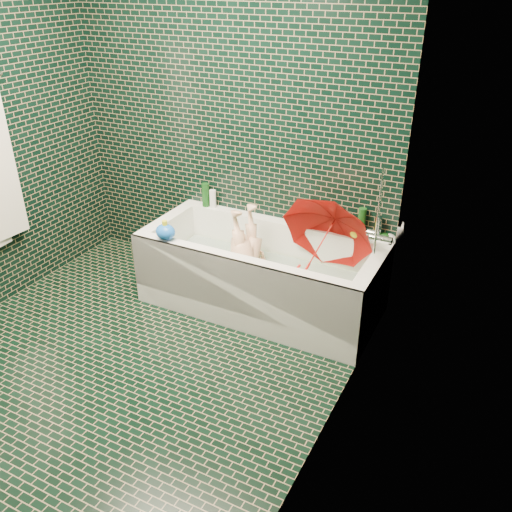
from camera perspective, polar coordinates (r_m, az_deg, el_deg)
The scene contains 18 objects.
floor at distance 3.59m, azimuth -13.58°, elevation -11.15°, with size 2.80×2.80×0.00m, color black.
wall_back at distance 4.06m, azimuth -2.78°, elevation 14.19°, with size 2.80×2.80×0.00m, color black.
wall_right at distance 2.34m, azimuth 8.14°, elevation 3.15°, with size 2.80×2.80×0.00m, color black.
bathtub at distance 3.94m, azimuth 0.46°, elevation -2.63°, with size 1.70×0.75×0.55m.
bath_mat at distance 3.98m, azimuth 0.57°, elevation -3.20°, with size 1.35×0.47×0.01m, color #52C828.
water at distance 3.91m, azimuth 0.58°, elevation -1.40°, with size 1.48×0.53×0.00m, color silver.
faucet at distance 3.44m, azimuth 12.79°, elevation 2.38°, with size 0.18×0.19×0.55m.
child at distance 3.95m, azimuth -0.81°, elevation -0.92°, with size 0.32×0.21×0.87m, color #EAB692.
umbrella at distance 3.68m, azimuth 6.85°, elevation 1.30°, with size 0.62×0.62×0.55m, color red.
soap_bottle_a at distance 3.84m, azimuth 13.62°, elevation 1.40°, with size 0.11×0.11×0.27m, color white.
soap_bottle_b at distance 3.83m, azimuth 13.24°, elevation 1.39°, with size 0.08×0.08×0.18m, color #54217E.
soap_bottle_c at distance 3.82m, azimuth 13.07°, elevation 1.30°, with size 0.12×0.12×0.15m, color #124214.
bottle_right_tall at distance 3.84m, azimuth 11.05°, elevation 3.45°, with size 0.06×0.06×0.22m, color #124214.
bottle_right_pump at distance 3.81m, azimuth 12.69°, elevation 2.85°, with size 0.05×0.05×0.18m, color silver.
bottle_left_tall at distance 4.30m, azimuth -5.31°, elevation 6.42°, with size 0.06×0.06×0.19m, color #124214.
bottle_left_short at distance 4.28m, azimuth -4.57°, elevation 6.02°, with size 0.05×0.05×0.14m, color white.
rubber_duck at distance 3.83m, azimuth 10.63°, elevation 2.40°, with size 0.13×0.11×0.10m.
bath_toy at distance 3.80m, azimuth -9.51°, elevation 2.55°, with size 0.16×0.14×0.14m.
Camera 1 is at (1.96, -2.02, 2.23)m, focal length 38.00 mm.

